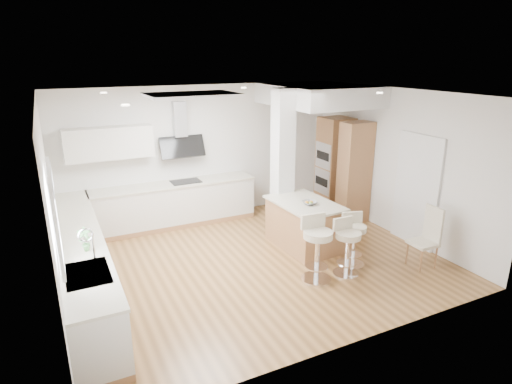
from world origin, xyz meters
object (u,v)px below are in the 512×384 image
bar_stool_a (317,245)px  dining_chair (428,235)px  bar_stool_b (347,244)px  bar_stool_c (354,237)px  peninsula (304,224)px

bar_stool_a → dining_chair: bearing=-7.5°
bar_stool_b → bar_stool_c: (0.30, 0.22, -0.02)m
peninsula → dining_chair: size_ratio=1.41×
bar_stool_c → dining_chair: size_ratio=0.87×
bar_stool_a → dining_chair: 1.96m
bar_stool_a → bar_stool_c: bearing=15.0°
bar_stool_c → dining_chair: (1.08, -0.56, 0.05)m
peninsula → dining_chair: dining_chair is taller
bar_stool_b → dining_chair: size_ratio=0.91×
bar_stool_b → dining_chair: dining_chair is taller
bar_stool_a → bar_stool_c: bar_stool_a is taller
bar_stool_b → bar_stool_a: bearing=172.8°
peninsula → bar_stool_c: peninsula is taller
dining_chair → peninsula: bearing=134.9°
bar_stool_b → peninsula: bearing=91.2°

